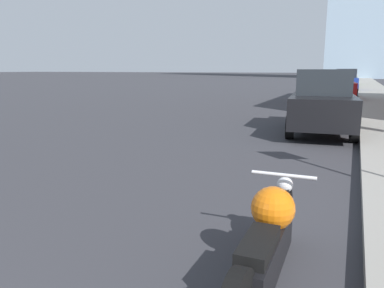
# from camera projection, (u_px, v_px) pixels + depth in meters

# --- Properties ---
(sidewalk) EXTENTS (2.39, 240.00, 0.15)m
(sidewalk) POSITION_uv_depth(u_px,v_px,m) (372.00, 88.00, 34.60)
(sidewalk) COLOR gray
(sidewalk) RESTS_ON ground_plane
(motorcycle) EXTENTS (0.62, 2.35, 0.83)m
(motorcycle) POSITION_uv_depth(u_px,v_px,m) (267.00, 243.00, 3.05)
(motorcycle) COLOR black
(motorcycle) RESTS_ON ground_plane
(parked_car_black) EXTENTS (2.07, 4.71, 1.80)m
(parked_car_black) POSITION_uv_depth(u_px,v_px,m) (322.00, 102.00, 10.78)
(parked_car_black) COLOR black
(parked_car_black) RESTS_ON ground_plane
(parked_car_red) EXTENTS (2.12, 4.30, 1.80)m
(parked_car_red) POSITION_uv_depth(u_px,v_px,m) (338.00, 85.00, 21.79)
(parked_car_red) COLOR red
(parked_car_red) RESTS_ON ground_plane
(parked_car_blue) EXTENTS (2.06, 4.34, 1.83)m
(parked_car_blue) POSITION_uv_depth(u_px,v_px,m) (346.00, 80.00, 31.03)
(parked_car_blue) COLOR #1E3899
(parked_car_blue) RESTS_ON ground_plane
(parked_car_green) EXTENTS (1.93, 4.56, 1.61)m
(parked_car_green) POSITION_uv_depth(u_px,v_px,m) (349.00, 78.00, 41.98)
(parked_car_green) COLOR #1E6B33
(parked_car_green) RESTS_ON ground_plane
(parked_car_silver) EXTENTS (2.11, 4.51, 1.69)m
(parked_car_silver) POSITION_uv_depth(u_px,v_px,m) (350.00, 76.00, 52.44)
(parked_car_silver) COLOR #BCBCC1
(parked_car_silver) RESTS_ON ground_plane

